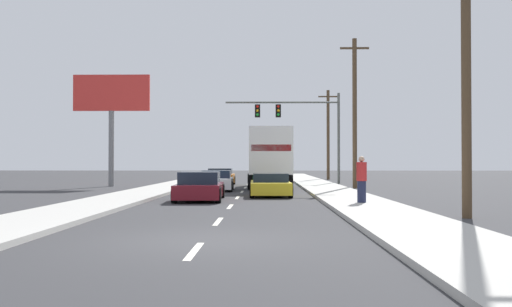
{
  "coord_description": "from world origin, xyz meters",
  "views": [
    {
      "loc": [
        1.31,
        -11.31,
        1.63
      ],
      "look_at": [
        0.76,
        19.24,
        2.12
      ],
      "focal_mm": 38.33,
      "sensor_mm": 36.0,
      "label": 1
    }
  ],
  "objects_px": {
    "traffic_signal_mast": "(292,118)",
    "utility_pole_mid": "(355,111)",
    "car_white": "(217,181)",
    "utility_pole_far": "(328,133)",
    "roadside_billboard": "(111,104)",
    "box_truck": "(269,155)",
    "car_orange": "(221,178)",
    "car_maroon": "(200,187)",
    "utility_pole_near": "(466,42)",
    "car_yellow": "(270,185)",
    "pedestrian_near_corner": "(362,179)"
  },
  "relations": [
    {
      "from": "car_orange",
      "to": "roadside_billboard",
      "type": "height_order",
      "value": "roadside_billboard"
    },
    {
      "from": "box_truck",
      "to": "pedestrian_near_corner",
      "type": "xyz_separation_m",
      "value": [
        3.33,
        -13.79,
        -1.09
      ]
    },
    {
      "from": "traffic_signal_mast",
      "to": "utility_pole_mid",
      "type": "height_order",
      "value": "utility_pole_mid"
    },
    {
      "from": "car_orange",
      "to": "traffic_signal_mast",
      "type": "xyz_separation_m",
      "value": [
        5.13,
        3.12,
        4.47
      ]
    },
    {
      "from": "traffic_signal_mast",
      "to": "utility_pole_mid",
      "type": "bearing_deg",
      "value": -63.62
    },
    {
      "from": "utility_pole_near",
      "to": "car_white",
      "type": "bearing_deg",
      "value": 119.64
    },
    {
      "from": "car_orange",
      "to": "utility_pole_near",
      "type": "xyz_separation_m",
      "value": [
        9.02,
        -22.24,
        4.59
      ]
    },
    {
      "from": "car_orange",
      "to": "utility_pole_mid",
      "type": "height_order",
      "value": "utility_pole_mid"
    },
    {
      "from": "box_truck",
      "to": "utility_pole_near",
      "type": "height_order",
      "value": "utility_pole_near"
    },
    {
      "from": "car_yellow",
      "to": "utility_pole_far",
      "type": "xyz_separation_m",
      "value": [
        5.61,
        24.63,
        3.8
      ]
    },
    {
      "from": "car_orange",
      "to": "utility_pole_near",
      "type": "bearing_deg",
      "value": -67.93
    },
    {
      "from": "car_maroon",
      "to": "utility_pole_mid",
      "type": "distance_m",
      "value": 14.37
    },
    {
      "from": "box_truck",
      "to": "pedestrian_near_corner",
      "type": "distance_m",
      "value": 14.23
    },
    {
      "from": "box_truck",
      "to": "utility_pole_near",
      "type": "bearing_deg",
      "value": -72.66
    },
    {
      "from": "utility_pole_near",
      "to": "pedestrian_near_corner",
      "type": "relative_size",
      "value": 5.84
    },
    {
      "from": "utility_pole_far",
      "to": "utility_pole_mid",
      "type": "bearing_deg",
      "value": -90.9
    },
    {
      "from": "car_orange",
      "to": "box_truck",
      "type": "xyz_separation_m",
      "value": [
        3.38,
        -4.19,
        1.54
      ]
    },
    {
      "from": "box_truck",
      "to": "roadside_billboard",
      "type": "distance_m",
      "value": 11.43
    },
    {
      "from": "utility_pole_far",
      "to": "car_yellow",
      "type": "bearing_deg",
      "value": -102.83
    },
    {
      "from": "utility_pole_mid",
      "to": "utility_pole_far",
      "type": "height_order",
      "value": "utility_pole_mid"
    },
    {
      "from": "utility_pole_mid",
      "to": "car_yellow",
      "type": "bearing_deg",
      "value": -124.57
    },
    {
      "from": "car_orange",
      "to": "utility_pole_far",
      "type": "distance_m",
      "value": 16.05
    },
    {
      "from": "car_white",
      "to": "box_truck",
      "type": "bearing_deg",
      "value": 42.79
    },
    {
      "from": "car_maroon",
      "to": "car_yellow",
      "type": "distance_m",
      "value": 4.34
    },
    {
      "from": "traffic_signal_mast",
      "to": "pedestrian_near_corner",
      "type": "distance_m",
      "value": 21.54
    },
    {
      "from": "box_truck",
      "to": "pedestrian_near_corner",
      "type": "relative_size",
      "value": 5.34
    },
    {
      "from": "car_yellow",
      "to": "traffic_signal_mast",
      "type": "distance_m",
      "value": 15.75
    },
    {
      "from": "car_maroon",
      "to": "traffic_signal_mast",
      "type": "bearing_deg",
      "value": 75.22
    },
    {
      "from": "car_maroon",
      "to": "car_yellow",
      "type": "bearing_deg",
      "value": 45.91
    },
    {
      "from": "utility_pole_far",
      "to": "roadside_billboard",
      "type": "bearing_deg",
      "value": -138.22
    },
    {
      "from": "car_orange",
      "to": "utility_pole_far",
      "type": "bearing_deg",
      "value": 54.86
    },
    {
      "from": "car_yellow",
      "to": "traffic_signal_mast",
      "type": "height_order",
      "value": "traffic_signal_mast"
    },
    {
      "from": "car_maroon",
      "to": "pedestrian_near_corner",
      "type": "relative_size",
      "value": 2.58
    },
    {
      "from": "car_white",
      "to": "utility_pole_mid",
      "type": "height_order",
      "value": "utility_pole_mid"
    },
    {
      "from": "box_truck",
      "to": "traffic_signal_mast",
      "type": "bearing_deg",
      "value": 76.56
    },
    {
      "from": "car_white",
      "to": "car_yellow",
      "type": "distance_m",
      "value": 5.73
    },
    {
      "from": "traffic_signal_mast",
      "to": "pedestrian_near_corner",
      "type": "relative_size",
      "value": 5.07
    },
    {
      "from": "roadside_billboard",
      "to": "car_maroon",
      "type": "bearing_deg",
      "value": -60.24
    },
    {
      "from": "box_truck",
      "to": "utility_pole_mid",
      "type": "bearing_deg",
      "value": 0.81
    },
    {
      "from": "pedestrian_near_corner",
      "to": "car_white",
      "type": "bearing_deg",
      "value": 120.11
    },
    {
      "from": "traffic_signal_mast",
      "to": "utility_pole_near",
      "type": "bearing_deg",
      "value": -81.28
    },
    {
      "from": "traffic_signal_mast",
      "to": "pedestrian_near_corner",
      "type": "xyz_separation_m",
      "value": [
        1.58,
        -21.1,
        -4.02
      ]
    },
    {
      "from": "car_orange",
      "to": "car_yellow",
      "type": "relative_size",
      "value": 0.97
    },
    {
      "from": "car_white",
      "to": "traffic_signal_mast",
      "type": "distance_m",
      "value": 12.06
    },
    {
      "from": "box_truck",
      "to": "roadside_billboard",
      "type": "xyz_separation_m",
      "value": [
        -10.62,
        2.46,
        3.44
      ]
    },
    {
      "from": "car_white",
      "to": "roadside_billboard",
      "type": "relative_size",
      "value": 0.57
    },
    {
      "from": "car_orange",
      "to": "roadside_billboard",
      "type": "xyz_separation_m",
      "value": [
        -7.23,
        -1.73,
        4.97
      ]
    },
    {
      "from": "car_orange",
      "to": "car_yellow",
      "type": "height_order",
      "value": "car_orange"
    },
    {
      "from": "car_orange",
      "to": "car_maroon",
      "type": "distance_m",
      "value": 15.0
    },
    {
      "from": "car_yellow",
      "to": "traffic_signal_mast",
      "type": "relative_size",
      "value": 0.53
    }
  ]
}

